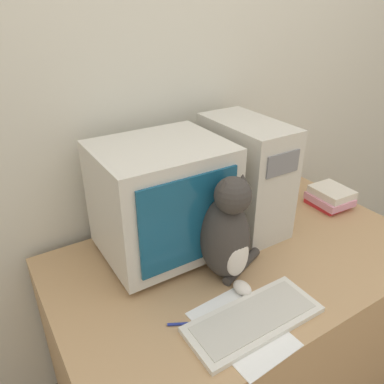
# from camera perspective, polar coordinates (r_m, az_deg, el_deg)

# --- Properties ---
(wall_back) EXTENTS (7.00, 0.05, 2.50)m
(wall_back) POSITION_cam_1_polar(r_m,az_deg,el_deg) (1.63, -2.08, 12.99)
(wall_back) COLOR beige
(wall_back) RESTS_ON ground_plane
(desk) EXTENTS (1.44, 0.84, 0.78)m
(desk) POSITION_cam_1_polar(r_m,az_deg,el_deg) (1.74, 7.06, -19.82)
(desk) COLOR tan
(desk) RESTS_ON ground_plane
(crt_monitor) EXTENTS (0.45, 0.39, 0.44)m
(crt_monitor) POSITION_cam_1_polar(r_m,az_deg,el_deg) (1.37, -4.52, -1.16)
(crt_monitor) COLOR beige
(crt_monitor) RESTS_ON desk
(computer_tower) EXTENTS (0.22, 0.41, 0.46)m
(computer_tower) POSITION_cam_1_polar(r_m,az_deg,el_deg) (1.56, 8.01, 2.51)
(computer_tower) COLOR beige
(computer_tower) RESTS_ON desk
(keyboard) EXTENTS (0.43, 0.18, 0.02)m
(keyboard) POSITION_cam_1_polar(r_m,az_deg,el_deg) (1.22, 9.38, -18.56)
(keyboard) COLOR silver
(keyboard) RESTS_ON desk
(cat) EXTENTS (0.26, 0.25, 0.40)m
(cat) POSITION_cam_1_polar(r_m,az_deg,el_deg) (1.27, 5.31, -6.48)
(cat) COLOR #38332D
(cat) RESTS_ON desk
(book_stack) EXTENTS (0.17, 0.19, 0.09)m
(book_stack) POSITION_cam_1_polar(r_m,az_deg,el_deg) (1.88, 20.30, -0.74)
(book_stack) COLOR red
(book_stack) RESTS_ON desk
(pen) EXTENTS (0.14, 0.08, 0.01)m
(pen) POSITION_cam_1_polar(r_m,az_deg,el_deg) (1.20, 0.11, -19.38)
(pen) COLOR navy
(pen) RESTS_ON desk
(paper_sheet) EXTENTS (0.23, 0.31, 0.00)m
(paper_sheet) POSITION_cam_1_polar(r_m,az_deg,el_deg) (1.20, 7.58, -19.96)
(paper_sheet) COLOR white
(paper_sheet) RESTS_ON desk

